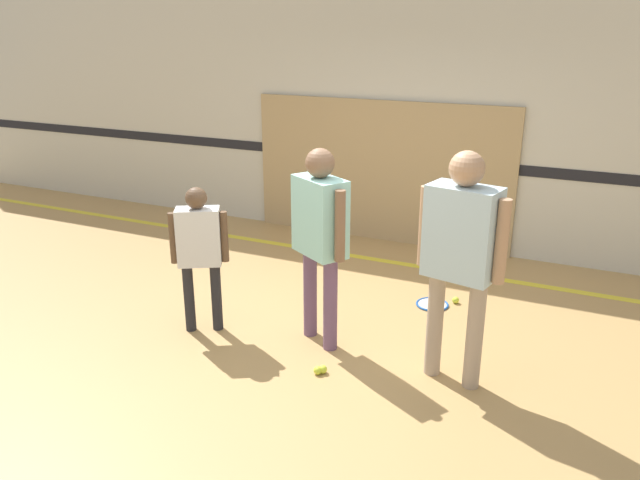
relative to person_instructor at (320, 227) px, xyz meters
name	(u,v)px	position (x,y,z in m)	size (l,w,h in m)	color
ground_plane	(324,341)	(0.03, 0.02, -1.02)	(16.00, 16.00, 0.00)	tan
wall_back	(425,112)	(0.03, 2.80, 0.57)	(16.00, 0.07, 3.20)	beige
wall_panel	(380,172)	(-0.48, 2.74, -0.17)	(3.24, 0.05, 1.71)	tan
floor_stripe	(398,263)	(0.03, 2.03, -1.02)	(14.40, 0.10, 0.01)	yellow
person_instructor	(320,227)	(0.00, 0.00, 0.00)	(0.55, 0.46, 1.65)	#6B4C70
person_student_left	(199,244)	(-1.01, -0.24, -0.22)	(0.43, 0.35, 1.29)	#232328
person_student_right	(461,245)	(1.15, -0.12, 0.06)	(0.65, 0.36, 1.75)	tan
racket_spare_on_floor	(432,303)	(0.67, 1.12, -1.01)	(0.37, 0.58, 0.03)	blue
tennis_ball_near_instructor	(318,370)	(0.21, -0.49, -0.99)	(0.07, 0.07, 0.07)	#CCE038
tennis_ball_by_spare_racket	(456,300)	(0.87, 1.24, -0.99)	(0.07, 0.07, 0.07)	#CCE038
tennis_ball_stray_left	(323,369)	(0.24, -0.46, -0.99)	(0.07, 0.07, 0.07)	#CCE038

